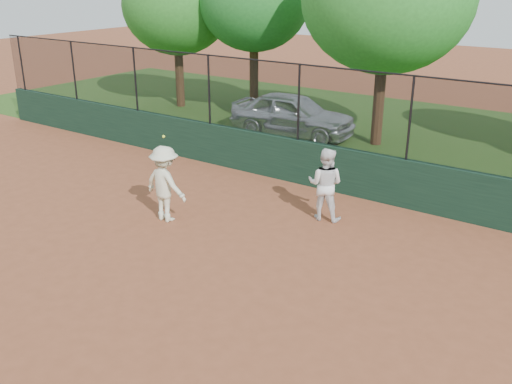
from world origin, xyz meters
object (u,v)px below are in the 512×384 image
Objects in this scene: player_second at (325,184)px; tree_1 at (254,2)px; parked_car at (292,114)px; player_main at (165,184)px; tree_0 at (176,6)px.

tree_1 reaches higher than player_second.
tree_1 is (-2.85, 1.73, 3.58)m from parked_car.
player_main is (1.47, -7.93, 0.14)m from parked_car.
player_second is at bearing -45.97° from tree_1.
tree_1 is (3.49, 0.47, 0.22)m from tree_0.
tree_0 is 3.53m from tree_1.
tree_1 is (-7.27, 7.52, 3.47)m from player_second.
player_second reaches higher than parked_car.
tree_1 reaches higher than tree_0.
tree_0 is (-7.82, 9.18, 3.22)m from player_main.
player_second is 13.27m from tree_0.
player_main is 0.34× the size of tree_1.
tree_0 is at bearing -172.30° from tree_1.
tree_0 reaches higher than player_second.
tree_0 is (-6.35, 1.26, 3.35)m from parked_car.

